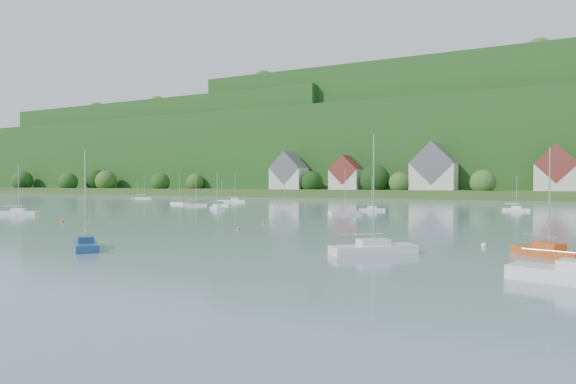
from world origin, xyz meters
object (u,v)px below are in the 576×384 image
at_px(near_sailboat_5, 549,251).
at_px(near_sailboat_6, 19,212).
at_px(near_sailboat_3, 373,248).
at_px(near_sailboat_1, 86,244).

height_order(near_sailboat_5, near_sailboat_6, near_sailboat_6).
distance_m(near_sailboat_5, near_sailboat_6, 83.65).
xyz_separation_m(near_sailboat_5, near_sailboat_6, (-82.38, 14.47, 0.02)).
relative_size(near_sailboat_3, near_sailboat_5, 1.13).
height_order(near_sailboat_1, near_sailboat_5, near_sailboat_1).
distance_m(near_sailboat_3, near_sailboat_6, 72.67).
bearing_deg(near_sailboat_6, near_sailboat_3, -44.20).
xyz_separation_m(near_sailboat_1, near_sailboat_5, (34.53, 12.64, -0.00)).
xyz_separation_m(near_sailboat_3, near_sailboat_6, (-70.18, 18.88, -0.02)).
height_order(near_sailboat_1, near_sailboat_6, near_sailboat_6).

